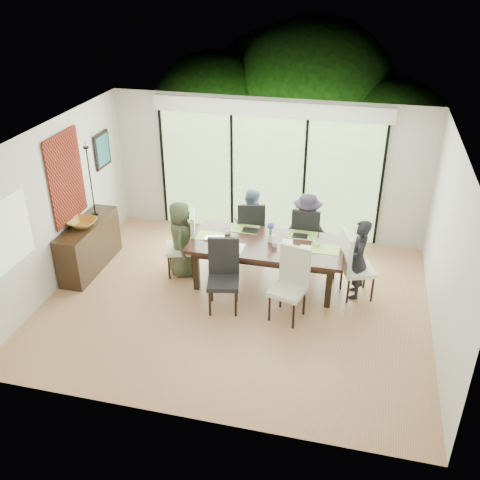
% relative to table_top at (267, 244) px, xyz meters
% --- Properties ---
extents(floor, '(6.00, 5.00, 0.01)m').
position_rel_table_top_xyz_m(floor, '(-0.35, -0.65, -0.76)').
color(floor, '#9A613D').
rests_on(floor, ground).
extents(ceiling, '(6.00, 5.00, 0.01)m').
position_rel_table_top_xyz_m(ceiling, '(-0.35, -0.65, 1.95)').
color(ceiling, white).
rests_on(ceiling, wall_back).
extents(wall_back, '(6.00, 0.02, 2.70)m').
position_rel_table_top_xyz_m(wall_back, '(-0.35, 1.86, 0.60)').
color(wall_back, beige).
rests_on(wall_back, floor).
extents(wall_front, '(6.00, 0.02, 2.70)m').
position_rel_table_top_xyz_m(wall_front, '(-0.35, -3.16, 0.60)').
color(wall_front, beige).
rests_on(wall_front, floor).
extents(wall_left, '(0.02, 5.00, 2.70)m').
position_rel_table_top_xyz_m(wall_left, '(-3.36, -0.65, 0.60)').
color(wall_left, white).
rests_on(wall_left, floor).
extents(wall_right, '(0.02, 5.00, 2.70)m').
position_rel_table_top_xyz_m(wall_right, '(2.66, -0.65, 0.60)').
color(wall_right, beige).
rests_on(wall_right, floor).
extents(glass_doors, '(4.20, 0.02, 2.30)m').
position_rel_table_top_xyz_m(glass_doors, '(-0.35, 1.82, 0.45)').
color(glass_doors, '#598C3F').
rests_on(glass_doors, wall_back).
extents(blinds_header, '(4.40, 0.06, 0.28)m').
position_rel_table_top_xyz_m(blinds_header, '(-0.35, 1.81, 1.75)').
color(blinds_header, white).
rests_on(blinds_header, wall_back).
extents(mullion_a, '(0.05, 0.04, 2.30)m').
position_rel_table_top_xyz_m(mullion_a, '(-2.45, 1.81, 0.45)').
color(mullion_a, black).
rests_on(mullion_a, wall_back).
extents(mullion_b, '(0.05, 0.04, 2.30)m').
position_rel_table_top_xyz_m(mullion_b, '(-1.05, 1.81, 0.45)').
color(mullion_b, black).
rests_on(mullion_b, wall_back).
extents(mullion_c, '(0.05, 0.04, 2.30)m').
position_rel_table_top_xyz_m(mullion_c, '(0.35, 1.81, 0.45)').
color(mullion_c, black).
rests_on(mullion_c, wall_back).
extents(mullion_d, '(0.05, 0.04, 2.30)m').
position_rel_table_top_xyz_m(mullion_d, '(1.75, 1.81, 0.45)').
color(mullion_d, black).
rests_on(mullion_d, wall_back).
extents(side_window, '(0.02, 0.90, 1.00)m').
position_rel_table_top_xyz_m(side_window, '(-3.32, -1.85, 0.75)').
color(side_window, '#8CAD7F').
rests_on(side_window, wall_left).
extents(deck, '(6.00, 1.80, 0.10)m').
position_rel_table_top_xyz_m(deck, '(-0.35, 2.75, -0.80)').
color(deck, brown).
rests_on(deck, ground).
extents(rail_top, '(6.00, 0.08, 0.06)m').
position_rel_table_top_xyz_m(rail_top, '(-0.35, 3.55, -0.20)').
color(rail_top, brown).
rests_on(rail_top, deck).
extents(foliage_left, '(3.20, 3.20, 3.20)m').
position_rel_table_top_xyz_m(foliage_left, '(-2.15, 4.55, 0.69)').
color(foliage_left, '#14380F').
rests_on(foliage_left, ground).
extents(foliage_mid, '(4.00, 4.00, 4.00)m').
position_rel_table_top_xyz_m(foliage_mid, '(0.05, 5.15, 1.05)').
color(foliage_mid, '#14380F').
rests_on(foliage_mid, ground).
extents(foliage_right, '(2.80, 2.80, 2.80)m').
position_rel_table_top_xyz_m(foliage_right, '(1.85, 4.35, 0.51)').
color(foliage_right, '#14380F').
rests_on(foliage_right, ground).
extents(foliage_far, '(3.60, 3.60, 3.60)m').
position_rel_table_top_xyz_m(foliage_far, '(-0.95, 5.85, 0.87)').
color(foliage_far, '#14380F').
rests_on(foliage_far, ground).
extents(table_top, '(2.50, 1.15, 0.06)m').
position_rel_table_top_xyz_m(table_top, '(0.00, 0.00, 0.00)').
color(table_top, black).
rests_on(table_top, floor).
extents(table_apron, '(2.29, 0.94, 0.10)m').
position_rel_table_top_xyz_m(table_apron, '(0.00, 0.00, -0.09)').
color(table_apron, black).
rests_on(table_apron, floor).
extents(table_leg_fl, '(0.09, 0.09, 0.72)m').
position_rel_table_top_xyz_m(table_leg_fl, '(-1.08, -0.43, -0.39)').
color(table_leg_fl, black).
rests_on(table_leg_fl, floor).
extents(table_leg_fr, '(0.09, 0.09, 0.72)m').
position_rel_table_top_xyz_m(table_leg_fr, '(1.08, -0.43, -0.39)').
color(table_leg_fr, black).
rests_on(table_leg_fr, floor).
extents(table_leg_bl, '(0.09, 0.09, 0.72)m').
position_rel_table_top_xyz_m(table_leg_bl, '(-1.08, 0.43, -0.39)').
color(table_leg_bl, black).
rests_on(table_leg_bl, floor).
extents(table_leg_br, '(0.09, 0.09, 0.72)m').
position_rel_table_top_xyz_m(table_leg_br, '(1.08, 0.43, -0.39)').
color(table_leg_br, black).
rests_on(table_leg_br, floor).
extents(chair_left_end, '(0.60, 0.60, 1.15)m').
position_rel_table_top_xyz_m(chair_left_end, '(-1.50, 0.00, -0.18)').
color(chair_left_end, silver).
rests_on(chair_left_end, floor).
extents(chair_right_end, '(0.61, 0.61, 1.15)m').
position_rel_table_top_xyz_m(chair_right_end, '(1.50, 0.00, -0.18)').
color(chair_right_end, white).
rests_on(chair_right_end, floor).
extents(chair_far_left, '(0.58, 0.58, 1.15)m').
position_rel_table_top_xyz_m(chair_far_left, '(-0.45, 0.85, -0.18)').
color(chair_far_left, black).
rests_on(chair_far_left, floor).
extents(chair_far_right, '(0.48, 0.48, 1.15)m').
position_rel_table_top_xyz_m(chair_far_right, '(0.55, 0.85, -0.18)').
color(chair_far_right, black).
rests_on(chair_far_right, floor).
extents(chair_near_left, '(0.57, 0.57, 1.15)m').
position_rel_table_top_xyz_m(chair_near_left, '(-0.50, -0.87, -0.18)').
color(chair_near_left, black).
rests_on(chair_near_left, floor).
extents(chair_near_right, '(0.59, 0.59, 1.15)m').
position_rel_table_top_xyz_m(chair_near_right, '(0.50, -0.87, -0.18)').
color(chair_near_right, beige).
rests_on(chair_near_right, floor).
extents(person_left_end, '(0.53, 0.70, 1.34)m').
position_rel_table_top_xyz_m(person_left_end, '(-1.48, 0.00, -0.08)').
color(person_left_end, '#3F4930').
rests_on(person_left_end, floor).
extents(person_right_end, '(0.42, 0.65, 1.34)m').
position_rel_table_top_xyz_m(person_right_end, '(1.48, 0.00, -0.08)').
color(person_right_end, black).
rests_on(person_right_end, floor).
extents(person_far_left, '(0.63, 0.40, 1.34)m').
position_rel_table_top_xyz_m(person_far_left, '(-0.45, 0.83, -0.08)').
color(person_far_left, '#7388A6').
rests_on(person_far_left, floor).
extents(person_far_right, '(0.64, 0.41, 1.34)m').
position_rel_table_top_xyz_m(person_far_right, '(0.55, 0.83, -0.08)').
color(person_far_right, '#292132').
rests_on(person_far_right, floor).
extents(placemat_left, '(0.46, 0.33, 0.01)m').
position_rel_table_top_xyz_m(placemat_left, '(-0.95, 0.00, 0.03)').
color(placemat_left, '#98C145').
rests_on(placemat_left, table_top).
extents(placemat_right, '(0.46, 0.33, 0.01)m').
position_rel_table_top_xyz_m(placemat_right, '(0.95, 0.00, 0.03)').
color(placemat_right, '#9DC747').
rests_on(placemat_right, table_top).
extents(placemat_far_l, '(0.46, 0.33, 0.01)m').
position_rel_table_top_xyz_m(placemat_far_l, '(-0.45, 0.40, 0.03)').
color(placemat_far_l, '#7FA63B').
rests_on(placemat_far_l, table_top).
extents(placemat_far_r, '(0.46, 0.33, 0.01)m').
position_rel_table_top_xyz_m(placemat_far_r, '(0.55, 0.40, 0.03)').
color(placemat_far_r, '#73A83C').
rests_on(placemat_far_r, table_top).
extents(placemat_paper, '(0.46, 0.33, 0.01)m').
position_rel_table_top_xyz_m(placemat_paper, '(-0.55, -0.30, 0.03)').
color(placemat_paper, white).
rests_on(placemat_paper, table_top).
extents(tablet_far_l, '(0.27, 0.19, 0.01)m').
position_rel_table_top_xyz_m(tablet_far_l, '(-0.35, 0.35, 0.04)').
color(tablet_far_l, black).
rests_on(tablet_far_l, table_top).
extents(tablet_far_r, '(0.25, 0.18, 0.01)m').
position_rel_table_top_xyz_m(tablet_far_r, '(0.50, 0.35, 0.04)').
color(tablet_far_r, black).
rests_on(tablet_far_r, table_top).
extents(papers, '(0.31, 0.23, 0.00)m').
position_rel_table_top_xyz_m(papers, '(0.70, -0.05, 0.03)').
color(papers, white).
rests_on(papers, table_top).
extents(platter_base, '(0.27, 0.27, 0.03)m').
position_rel_table_top_xyz_m(platter_base, '(-0.55, -0.30, 0.05)').
color(platter_base, white).
rests_on(platter_base, table_top).
extents(platter_snacks, '(0.21, 0.21, 0.01)m').
position_rel_table_top_xyz_m(platter_snacks, '(-0.55, -0.30, 0.07)').
color(platter_snacks, orange).
rests_on(platter_snacks, table_top).
extents(vase, '(0.08, 0.08, 0.13)m').
position_rel_table_top_xyz_m(vase, '(0.05, 0.05, 0.09)').
color(vase, silver).
rests_on(vase, table_top).
extents(hyacinth_stems, '(0.04, 0.04, 0.17)m').
position_rel_table_top_xyz_m(hyacinth_stems, '(0.05, 0.05, 0.22)').
color(hyacinth_stems, '#337226').
rests_on(hyacinth_stems, table_top).
extents(hyacinth_blooms, '(0.11, 0.11, 0.11)m').
position_rel_table_top_xyz_m(hyacinth_blooms, '(0.05, 0.05, 0.32)').
color(hyacinth_blooms, '#4450AB').
rests_on(hyacinth_blooms, table_top).
extents(laptop, '(0.40, 0.33, 0.03)m').
position_rel_table_top_xyz_m(laptop, '(-0.85, -0.10, 0.04)').
color(laptop, silver).
rests_on(laptop, table_top).
extents(cup_a, '(0.15, 0.15, 0.10)m').
position_rel_table_top_xyz_m(cup_a, '(-0.70, 0.15, 0.08)').
color(cup_a, white).
rests_on(cup_a, table_top).
extents(cup_b, '(0.15, 0.15, 0.10)m').
position_rel_table_top_xyz_m(cup_b, '(0.15, -0.10, 0.08)').
color(cup_b, white).
rests_on(cup_b, table_top).
extents(cup_c, '(0.16, 0.16, 0.10)m').
position_rel_table_top_xyz_m(cup_c, '(0.80, 0.10, 0.08)').
color(cup_c, white).
rests_on(cup_c, table_top).
extents(book, '(0.20, 0.26, 0.02)m').
position_rel_table_top_xyz_m(book, '(0.25, 0.05, 0.04)').
color(book, white).
rests_on(book, table_top).
extents(sideboard, '(0.44, 1.55, 0.87)m').
position_rel_table_top_xyz_m(sideboard, '(-3.11, -0.22, -0.31)').
color(sideboard, black).
rests_on(sideboard, floor).
extents(bowl, '(0.46, 0.46, 0.11)m').
position_rel_table_top_xyz_m(bowl, '(-3.11, -0.32, 0.18)').
color(bowl, olive).
rests_on(bowl, sideboard).
extents(candlestick_base, '(0.10, 0.10, 0.04)m').
position_rel_table_top_xyz_m(candlestick_base, '(-3.11, 0.13, 0.14)').
color(candlestick_base, black).
rests_on(candlestick_base, sideboard).
extents(candlestick_shaft, '(0.02, 0.02, 1.21)m').
position_rel_table_top_xyz_m(candlestick_shaft, '(-3.11, 0.13, 0.76)').
color(candlestick_shaft, black).
rests_on(candlestick_shaft, sideboard).
extents(candlestick_pan, '(0.10, 0.10, 0.03)m').
position_rel_table_top_xyz_m(candlestick_pan, '(-3.11, 0.13, 1.36)').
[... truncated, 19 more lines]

